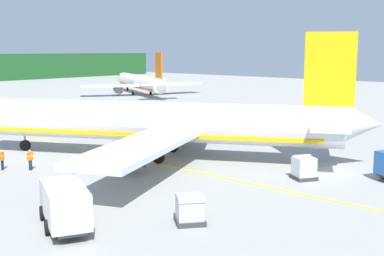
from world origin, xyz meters
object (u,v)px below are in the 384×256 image
at_px(airliner_mid_apron, 141,83).
at_px(crew_marshaller, 2,158).
at_px(cargo_container_near, 190,209).
at_px(cargo_container_mid, 304,168).
at_px(crew_loader_left, 30,158).
at_px(service_truck_baggage, 64,203).
at_px(airliner_foreground, 157,123).

distance_m(airliner_mid_apron, crew_marshaller, 72.61).
bearing_deg(cargo_container_near, airliner_mid_apron, 48.90).
height_order(cargo_container_mid, crew_loader_left, cargo_container_mid).
relative_size(service_truck_baggage, cargo_container_near, 2.59).
relative_size(cargo_container_near, crew_loader_left, 1.37).
height_order(airliner_mid_apron, crew_marshaller, airliner_mid_apron).
bearing_deg(airliner_foreground, cargo_container_near, -128.88).
bearing_deg(crew_loader_left, airliner_mid_apron, 39.39).
height_order(service_truck_baggage, crew_marshaller, service_truck_baggage).
height_order(crew_marshaller, crew_loader_left, crew_loader_left).
bearing_deg(cargo_container_near, crew_marshaller, 91.83).
relative_size(crew_marshaller, crew_loader_left, 0.99).
height_order(cargo_container_near, crew_marshaller, cargo_container_near).
relative_size(airliner_foreground, crew_marshaller, 21.59).
bearing_deg(cargo_container_near, cargo_container_mid, -0.38).
distance_m(airliner_mid_apron, crew_loader_left, 72.56).
relative_size(airliner_foreground, service_truck_baggage, 6.02).
distance_m(cargo_container_mid, crew_loader_left, 23.26).
bearing_deg(crew_loader_left, airliner_foreground, -22.28).
height_order(service_truck_baggage, cargo_container_near, service_truck_baggage).
distance_m(cargo_container_near, cargo_container_mid, 13.81).
bearing_deg(service_truck_baggage, cargo_container_near, -43.48).
xyz_separation_m(service_truck_baggage, crew_marshaller, (4.69, 16.07, -0.45)).
bearing_deg(crew_loader_left, service_truck_baggage, -113.83).
bearing_deg(service_truck_baggage, airliner_mid_apron, 44.01).
distance_m(crew_marshaller, crew_loader_left, 2.47).
bearing_deg(airliner_foreground, service_truck_baggage, -150.75).
relative_size(airliner_mid_apron, crew_loader_left, 17.75).
height_order(airliner_foreground, crew_marshaller, airliner_foreground).
xyz_separation_m(airliner_foreground, cargo_container_near, (-11.89, -14.75, -2.52)).
height_order(service_truck_baggage, crew_loader_left, service_truck_baggage).
bearing_deg(service_truck_baggage, airliner_foreground, 29.25).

